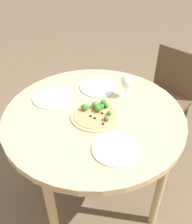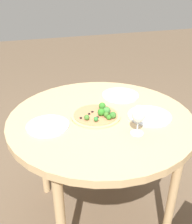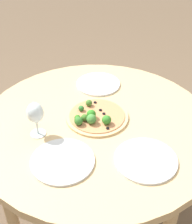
{
  "view_description": "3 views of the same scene",
  "coord_description": "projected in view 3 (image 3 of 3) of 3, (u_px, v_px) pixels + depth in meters",
  "views": [
    {
      "loc": [
        1.08,
        -0.29,
        1.67
      ],
      "look_at": [
        0.03,
        0.0,
        0.81
      ],
      "focal_mm": 40.0,
      "sensor_mm": 36.0,
      "label": 1
    },
    {
      "loc": [
        0.43,
        1.15,
        1.46
      ],
      "look_at": [
        0.03,
        0.0,
        0.81
      ],
      "focal_mm": 40.0,
      "sensor_mm": 36.0,
      "label": 2
    },
    {
      "loc": [
        -1.06,
        -0.11,
        1.64
      ],
      "look_at": [
        0.03,
        0.0,
        0.81
      ],
      "focal_mm": 50.0,
      "sensor_mm": 36.0,
      "label": 3
    }
  ],
  "objects": [
    {
      "name": "plate_near",
      "position": [
        146.0,
        160.0,
        1.18
      ],
      "size": [
        0.24,
        0.24,
        0.01
      ],
      "color": "silver",
      "rests_on": "dining_table"
    },
    {
      "name": "pizza",
      "position": [
        95.0,
        116.0,
        1.37
      ],
      "size": [
        0.28,
        0.28,
        0.06
      ],
      "color": "tan",
      "rests_on": "dining_table"
    },
    {
      "name": "plate_far",
      "position": [
        98.0,
        84.0,
        1.6
      ],
      "size": [
        0.22,
        0.22,
        0.01
      ],
      "color": "silver",
      "rests_on": "dining_table"
    },
    {
      "name": "dining_table",
      "position": [
        96.0,
        135.0,
        1.41
      ],
      "size": [
        1.04,
        1.04,
        0.78
      ],
      "color": "tan",
      "rests_on": "ground_plane"
    },
    {
      "name": "wine_glass",
      "position": [
        35.0,
        114.0,
        1.24
      ],
      "size": [
        0.07,
        0.07,
        0.16
      ],
      "color": "silver",
      "rests_on": "dining_table"
    },
    {
      "name": "plate_side",
      "position": [
        63.0,
        161.0,
        1.17
      ],
      "size": [
        0.24,
        0.24,
        0.01
      ],
      "color": "silver",
      "rests_on": "dining_table"
    },
    {
      "name": "ground_plane",
      "position": [
        96.0,
        224.0,
        1.84
      ],
      "size": [
        12.0,
        12.0,
        0.0
      ],
      "primitive_type": "plane",
      "color": "brown"
    }
  ]
}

